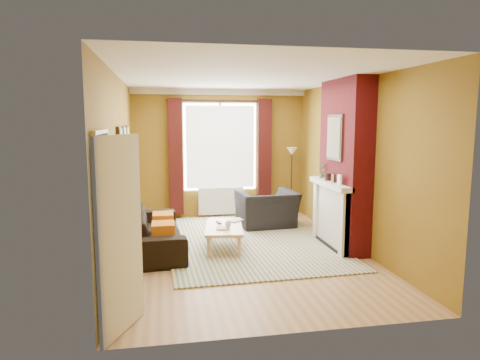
# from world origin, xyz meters

# --- Properties ---
(ground) EXTENTS (5.50, 5.50, 0.00)m
(ground) POSITION_xyz_m (0.00, 0.00, 0.00)
(ground) COLOR olive
(ground) RESTS_ON ground
(room_walls) EXTENTS (3.82, 5.54, 2.83)m
(room_walls) POSITION_xyz_m (0.64, 0.27, 1.39)
(room_walls) COLOR brown
(room_walls) RESTS_ON ground
(striped_rug) EXTENTS (2.97, 4.02, 0.02)m
(striped_rug) POSITION_xyz_m (0.20, 0.59, 0.01)
(striped_rug) COLOR #356594
(striped_rug) RESTS_ON ground
(sofa) EXTENTS (1.00, 2.28, 0.65)m
(sofa) POSITION_xyz_m (-1.42, 0.39, 0.33)
(sofa) COLOR black
(sofa) RESTS_ON ground
(armchair) EXTENTS (1.20, 1.07, 0.73)m
(armchair) POSITION_xyz_m (0.78, 1.55, 0.36)
(armchair) COLOR black
(armchair) RESTS_ON ground
(coffee_table) EXTENTS (0.76, 1.26, 0.40)m
(coffee_table) POSITION_xyz_m (-0.28, 0.22, 0.35)
(coffee_table) COLOR tan
(coffee_table) RESTS_ON ground
(wicker_stool) EXTENTS (0.42, 0.42, 0.43)m
(wicker_stool) POSITION_xyz_m (0.42, 2.11, 0.21)
(wicker_stool) COLOR olive
(wicker_stool) RESTS_ON ground
(floor_lamp) EXTENTS (0.29, 0.29, 1.54)m
(floor_lamp) POSITION_xyz_m (1.55, 2.40, 1.22)
(floor_lamp) COLOR black
(floor_lamp) RESTS_ON ground
(book_a) EXTENTS (0.19, 0.25, 0.02)m
(book_a) POSITION_xyz_m (-0.43, 0.03, 0.41)
(book_a) COLOR #999999
(book_a) RESTS_ON coffee_table
(book_b) EXTENTS (0.32, 0.32, 0.02)m
(book_b) POSITION_xyz_m (-0.11, 0.58, 0.41)
(book_b) COLOR #999999
(book_b) RESTS_ON coffee_table
(mug) EXTENTS (0.15, 0.15, 0.10)m
(mug) POSITION_xyz_m (-0.24, -0.00, 0.45)
(mug) COLOR #999999
(mug) RESTS_ON coffee_table
(tv_remote) EXTENTS (0.08, 0.18, 0.02)m
(tv_remote) POSITION_xyz_m (-0.34, 0.40, 0.41)
(tv_remote) COLOR #29292C
(tv_remote) RESTS_ON coffee_table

